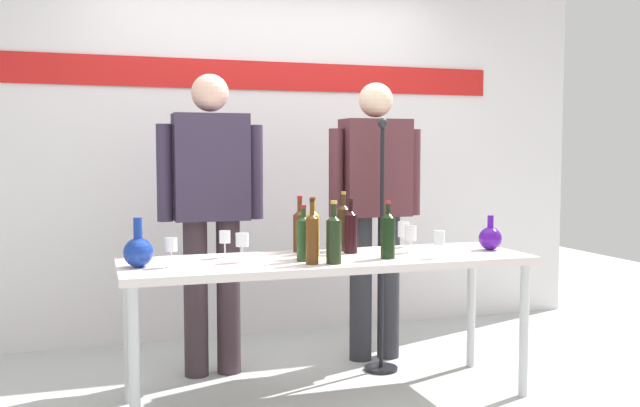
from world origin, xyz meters
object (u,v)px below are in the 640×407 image
(display_table, at_px, (329,269))
(decanter_blue_right, at_px, (490,238))
(wine_bottle_3, at_px, (300,229))
(wine_bottle_2, at_px, (334,237))
(wine_glass_left_0, at_px, (225,238))
(presenter_left, at_px, (211,203))
(presenter_right, at_px, (375,201))
(decanter_blue_left, at_px, (138,251))
(wine_glass_left_2, at_px, (171,246))
(wine_bottle_8, at_px, (313,231))
(wine_bottle_4, at_px, (351,230))
(wine_glass_right_0, at_px, (439,238))
(wine_bottle_1, at_px, (303,236))
(wine_glass_left_1, at_px, (242,241))
(wine_glass_right_1, at_px, (404,230))
(wine_bottle_5, at_px, (343,226))
(wine_bottle_6, at_px, (312,237))
(wine_glass_right_2, at_px, (411,234))
(microphone_stand, at_px, (382,287))
(wine_bottle_7, at_px, (388,234))
(wine_bottle_0, at_px, (313,232))

(display_table, distance_m, decanter_blue_right, 0.97)
(wine_bottle_3, bearing_deg, wine_bottle_2, -84.61)
(decanter_blue_right, xyz_separation_m, wine_glass_left_0, (-1.48, 0.17, 0.04))
(presenter_left, bearing_deg, presenter_right, 0.00)
(decanter_blue_left, bearing_deg, wine_glass_left_2, -17.72)
(decanter_blue_right, xyz_separation_m, wine_bottle_8, (-0.99, 0.19, 0.06))
(wine_bottle_4, relative_size, wine_glass_right_0, 2.07)
(wine_bottle_1, xyz_separation_m, wine_bottle_3, (0.08, 0.32, 0.00))
(wine_glass_left_1, xyz_separation_m, wine_glass_left_2, (-0.36, -0.05, -0.00))
(wine_bottle_2, height_order, wine_glass_right_1, wine_bottle_2)
(wine_bottle_4, distance_m, wine_bottle_5, 0.11)
(decanter_blue_right, relative_size, wine_bottle_3, 0.63)
(wine_bottle_1, relative_size, wine_bottle_6, 0.87)
(wine_glass_left_0, height_order, wine_glass_left_2, same)
(wine_bottle_8, height_order, wine_glass_right_2, wine_bottle_8)
(decanter_blue_right, relative_size, wine_glass_left_1, 1.34)
(wine_bottle_2, bearing_deg, microphone_stand, 48.95)
(wine_bottle_3, height_order, wine_glass_left_1, wine_bottle_3)
(presenter_right, height_order, wine_bottle_4, presenter_right)
(wine_bottle_4, xyz_separation_m, wine_bottle_8, (-0.20, 0.06, -0.00))
(wine_bottle_7, bearing_deg, wine_bottle_2, -166.74)
(wine_bottle_2, bearing_deg, wine_bottle_8, 88.64)
(wine_bottle_2, xyz_separation_m, wine_glass_left_2, (-0.78, 0.14, -0.03))
(wine_bottle_1, bearing_deg, wine_glass_right_1, 23.84)
(wine_bottle_6, height_order, wine_glass_left_0, wine_bottle_6)
(wine_bottle_0, xyz_separation_m, wine_bottle_1, (-0.08, -0.10, -0.01))
(wine_bottle_5, bearing_deg, display_table, -125.95)
(wine_bottle_3, distance_m, wine_bottle_5, 0.25)
(wine_bottle_6, bearing_deg, decanter_blue_right, 8.65)
(wine_bottle_2, distance_m, wine_bottle_5, 0.47)
(wine_bottle_8, bearing_deg, decanter_blue_right, -10.58)
(display_table, xyz_separation_m, presenter_left, (-0.52, 0.62, 0.32))
(wine_bottle_3, distance_m, wine_glass_left_0, 0.44)
(presenter_right, relative_size, wine_bottle_3, 5.61)
(wine_bottle_6, bearing_deg, wine_bottle_8, 72.03)
(wine_bottle_1, relative_size, wine_bottle_4, 0.95)
(wine_bottle_1, relative_size, wine_glass_right_1, 1.89)
(presenter_left, distance_m, wine_glass_left_2, 0.76)
(wine_bottle_6, distance_m, wine_glass_left_0, 0.51)
(decanter_blue_right, height_order, presenter_left, presenter_left)
(wine_bottle_1, xyz_separation_m, wine_glass_left_1, (-0.30, 0.06, -0.02))
(wine_glass_left_0, bearing_deg, presenter_left, 89.52)
(wine_bottle_6, xyz_separation_m, wine_glass_right_1, (0.69, 0.42, -0.03))
(wine_glass_right_0, bearing_deg, presenter_left, 142.66)
(presenter_left, xyz_separation_m, wine_bottle_0, (0.44, -0.59, -0.12))
(wine_bottle_7, xyz_separation_m, wine_glass_right_2, (0.21, 0.16, -0.02))
(presenter_right, relative_size, wine_glass_right_1, 11.57)
(display_table, relative_size, wine_bottle_8, 7.35)
(decanter_blue_right, relative_size, wine_bottle_0, 0.62)
(presenter_right, xyz_separation_m, wine_bottle_5, (-0.35, -0.39, -0.10))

